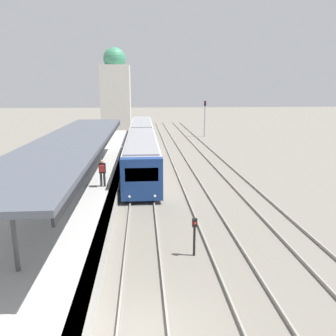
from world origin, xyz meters
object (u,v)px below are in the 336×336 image
object	(u,v)px
signal_post_near	(194,233)
train_near	(142,140)
signal_mast_far	(205,114)
person_on_platform	(102,171)

from	to	relation	value
signal_post_near	train_near	bearing A→B (deg)	95.78
train_near	signal_mast_far	world-z (taller)	signal_mast_far
person_on_platform	signal_mast_far	size ratio (longest dim) A/B	0.32
signal_post_near	signal_mast_far	world-z (taller)	signal_mast_far
train_near	signal_mast_far	bearing A→B (deg)	56.30
signal_post_near	person_on_platform	bearing A→B (deg)	122.09
train_near	signal_mast_far	size ratio (longest dim) A/B	5.79
train_near	signal_post_near	distance (m)	21.26
signal_post_near	signal_mast_far	size ratio (longest dim) A/B	0.32
person_on_platform	signal_post_near	distance (m)	8.56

